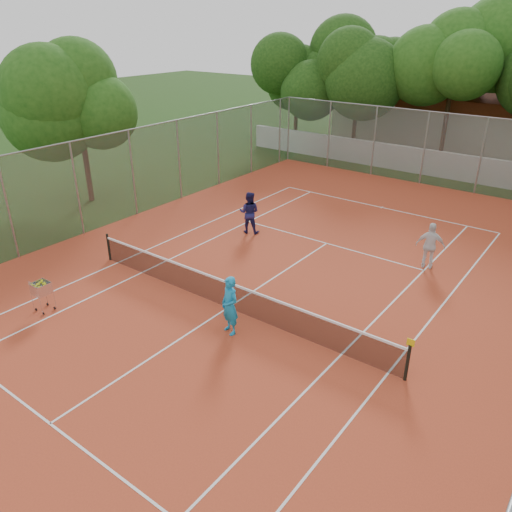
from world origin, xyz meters
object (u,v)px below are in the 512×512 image
Objects in this scene: player_near at (230,306)px; player_far_left at (249,212)px; tennis_net at (228,294)px; player_far_right at (430,246)px; ball_hopper at (43,296)px; clubhouse at (456,112)px.

player_far_left is (-4.26, 6.46, 0.01)m from player_near.
player_far_right is at bearing 58.57° from tennis_net.
player_near is 6.11m from ball_hopper.
player_far_left is at bearing -93.21° from clubhouse.
player_near reaches higher than tennis_net.
player_near is 1.02× the size of player_far_right.
ball_hopper is at bearing 59.10° from player_far_left.
player_far_left is 7.54m from player_far_right.
ball_hopper reaches higher than tennis_net.
player_far_left is at bearing 85.29° from ball_hopper.
player_far_left reaches higher than tennis_net.
player_near is 1.67× the size of ball_hopper.
player_near reaches higher than player_far_right.
tennis_net is 6.55× the size of player_near.
ball_hopper is (-1.25, -9.07, -0.37)m from player_far_left.
player_far_left is at bearing -4.96° from player_far_right.
player_near is at bearing 28.50° from ball_hopper.
player_near reaches higher than ball_hopper.
clubhouse is at bearing 88.62° from ball_hopper.
player_near is at bearing 100.35° from player_far_left.
clubhouse reaches higher than player_far_left.
clubhouse is 30.19m from player_near.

